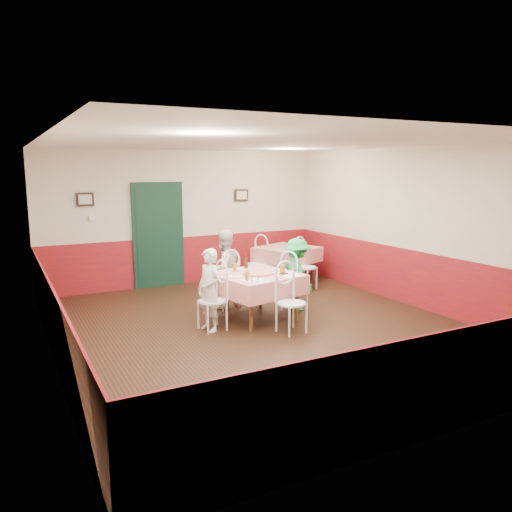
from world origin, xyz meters
name	(u,v)px	position (x,y,z in m)	size (l,w,h in m)	color
floor	(263,328)	(0.00, 0.00, 0.00)	(7.00, 7.00, 0.00)	black
ceiling	(264,143)	(0.00, 0.00, 2.80)	(7.00, 7.00, 0.00)	white
back_wall	(185,218)	(0.00, 3.50, 1.40)	(6.00, 0.10, 2.80)	beige
front_wall	(452,287)	(0.00, -3.50, 1.40)	(6.00, 0.10, 2.80)	beige
left_wall	(48,254)	(-3.00, 0.00, 1.40)	(0.10, 7.00, 2.80)	beige
right_wall	(413,228)	(3.00, 0.00, 1.40)	(0.10, 7.00, 2.80)	beige
wainscot_back	(186,260)	(0.00, 3.48, 0.50)	(6.00, 0.03, 1.00)	maroon
wainscot_front	(444,383)	(0.00, -3.48, 0.50)	(6.00, 0.03, 1.00)	maroon
wainscot_left	(54,325)	(-2.98, 0.00, 0.50)	(0.03, 7.00, 1.00)	maroon
wainscot_right	(410,277)	(2.98, 0.00, 0.50)	(0.03, 7.00, 1.00)	maroon
door	(158,236)	(-0.60, 3.45, 1.05)	(0.96, 0.06, 2.10)	black
picture_left	(85,199)	(-2.00, 3.45, 1.85)	(0.32, 0.03, 0.26)	black
picture_right	(241,195)	(1.30, 3.45, 1.85)	(0.32, 0.03, 0.26)	black
thermostat	(92,218)	(-1.90, 3.45, 1.50)	(0.10, 0.03, 0.10)	white
main_table	(256,297)	(0.11, 0.47, 0.38)	(1.22, 1.22, 0.77)	red
second_table	(287,265)	(1.97, 2.59, 0.38)	(1.12, 1.12, 0.77)	red
chair_left	(212,301)	(-0.72, 0.31, 0.45)	(0.42, 0.42, 0.90)	white
chair_right	(295,285)	(0.95, 0.63, 0.45)	(0.42, 0.42, 0.90)	white
chair_far	(226,283)	(-0.05, 1.30, 0.45)	(0.42, 0.42, 0.90)	white
chair_near	(292,303)	(0.28, -0.36, 0.45)	(0.42, 0.42, 0.90)	white
chair_second_a	(256,264)	(1.22, 2.59, 0.45)	(0.42, 0.42, 0.90)	white
chair_second_b	(306,267)	(1.97, 1.84, 0.45)	(0.42, 0.42, 0.90)	white
pizza	(258,273)	(0.13, 0.44, 0.78)	(0.48, 0.48, 0.03)	#B74723
plate_left	(235,277)	(-0.30, 0.40, 0.77)	(0.25, 0.25, 0.01)	white
plate_right	(277,270)	(0.55, 0.55, 0.77)	(0.25, 0.25, 0.01)	white
plate_far	(240,269)	(0.04, 0.91, 0.77)	(0.25, 0.25, 0.01)	white
glass_a	(247,275)	(-0.20, 0.15, 0.83)	(0.07, 0.07, 0.13)	#BF7219
glass_b	(282,269)	(0.51, 0.31, 0.83)	(0.08, 0.08, 0.14)	#BF7219
glass_c	(235,267)	(-0.10, 0.81, 0.82)	(0.07, 0.07, 0.13)	#BF7219
beer_bottle	(246,262)	(0.14, 0.88, 0.87)	(0.06, 0.06, 0.23)	#381C0A
shaker_a	(252,279)	(-0.21, -0.02, 0.81)	(0.04, 0.04, 0.09)	silver
shaker_b	(258,279)	(-0.14, -0.06, 0.81)	(0.04, 0.04, 0.09)	silver
shaker_c	(247,278)	(-0.25, 0.06, 0.81)	(0.04, 0.04, 0.09)	#B23319
menu_left	(255,281)	(-0.14, 0.03, 0.76)	(0.30, 0.40, 0.00)	white
menu_right	(290,274)	(0.58, 0.17, 0.76)	(0.30, 0.40, 0.00)	white
wallet	(284,274)	(0.48, 0.22, 0.77)	(0.11, 0.09, 0.02)	black
diner_left	(209,290)	(-0.77, 0.30, 0.63)	(0.46, 0.30, 1.26)	gray
diner_far	(224,269)	(-0.06, 1.35, 0.69)	(0.67, 0.52, 1.38)	gray
diner_right	(297,274)	(1.00, 0.64, 0.63)	(0.81, 0.47, 1.25)	gray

